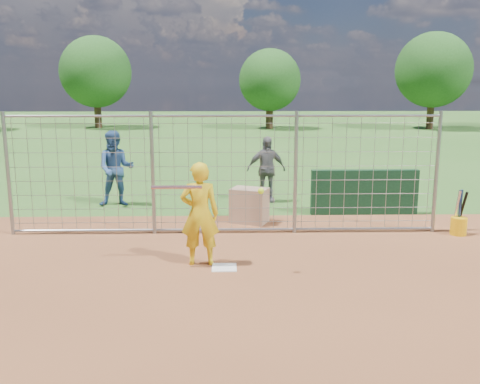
{
  "coord_description": "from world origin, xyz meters",
  "views": [
    {
      "loc": [
        0.06,
        -9.06,
        3.19
      ],
      "look_at": [
        0.3,
        0.8,
        1.15
      ],
      "focal_mm": 40.0,
      "sensor_mm": 36.0,
      "label": 1
    }
  ],
  "objects_px": {
    "equipment_bin": "(249,206)",
    "bystander_b": "(266,169)",
    "bystander_a": "(116,169)",
    "batter": "(200,214)",
    "bucket_with_bats": "(459,224)"
  },
  "relations": [
    {
      "from": "bystander_a",
      "to": "equipment_bin",
      "type": "height_order",
      "value": "bystander_a"
    },
    {
      "from": "equipment_bin",
      "to": "bystander_b",
      "type": "bearing_deg",
      "value": 98.48
    },
    {
      "from": "bystander_b",
      "to": "bucket_with_bats",
      "type": "distance_m",
      "value": 5.1
    },
    {
      "from": "batter",
      "to": "bystander_a",
      "type": "xyz_separation_m",
      "value": [
        -2.4,
        4.66,
        0.06
      ]
    },
    {
      "from": "batter",
      "to": "equipment_bin",
      "type": "xyz_separation_m",
      "value": [
        0.99,
        2.87,
        -0.52
      ]
    },
    {
      "from": "batter",
      "to": "bystander_b",
      "type": "relative_size",
      "value": 1.04
    },
    {
      "from": "batter",
      "to": "bucket_with_bats",
      "type": "bearing_deg",
      "value": -162.78
    },
    {
      "from": "batter",
      "to": "bystander_b",
      "type": "height_order",
      "value": "batter"
    },
    {
      "from": "batter",
      "to": "bucket_with_bats",
      "type": "height_order",
      "value": "batter"
    },
    {
      "from": "bucket_with_bats",
      "to": "bystander_a",
      "type": "bearing_deg",
      "value": 159.4
    },
    {
      "from": "bystander_a",
      "to": "bystander_b",
      "type": "bearing_deg",
      "value": 0.87
    },
    {
      "from": "bystander_a",
      "to": "bucket_with_bats",
      "type": "xyz_separation_m",
      "value": [
        7.78,
        -2.93,
        -0.74
      ]
    },
    {
      "from": "bystander_a",
      "to": "bystander_b",
      "type": "distance_m",
      "value": 3.95
    },
    {
      "from": "bystander_b",
      "to": "batter",
      "type": "bearing_deg",
      "value": -114.59
    },
    {
      "from": "bystander_b",
      "to": "equipment_bin",
      "type": "relative_size",
      "value": 2.22
    }
  ]
}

